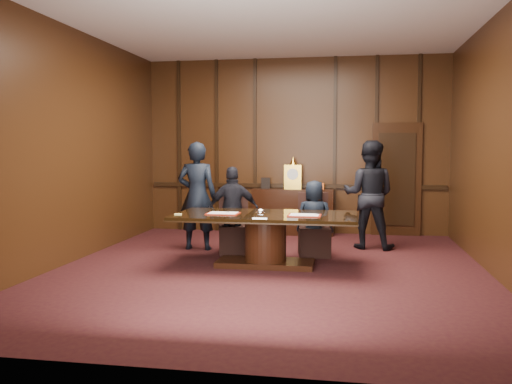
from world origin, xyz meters
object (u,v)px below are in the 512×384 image
signatory_left (233,210)px  witness_left (197,196)px  conference_table (266,231)px  signatory_right (314,219)px  witness_right (369,195)px  sideboard (293,210)px

signatory_left → witness_left: bearing=-37.8°
conference_table → witness_left: size_ratio=1.44×
conference_table → witness_left: 1.77m
signatory_right → witness_right: 1.29m
witness_right → signatory_right: bearing=56.3°
conference_table → witness_left: bearing=140.7°
signatory_right → witness_right: bearing=-129.0°
sideboard → witness_left: size_ratio=0.88×
conference_table → signatory_right: size_ratio=2.17×
witness_left → sideboard: bearing=-129.3°
signatory_left → witness_left: (-0.68, 0.29, 0.20)m
witness_left → signatory_right: bearing=169.2°
conference_table → witness_right: witness_right is taller
signatory_left → signatory_right: signatory_left is taller
signatory_right → witness_left: size_ratio=0.67×
signatory_left → witness_right: 2.36m
conference_table → signatory_right: signatory_right is taller
signatory_left → signatory_right: (1.30, 0.00, -0.10)m
sideboard → conference_table: bearing=-91.7°
sideboard → witness_right: (1.43, -1.29, 0.43)m
sideboard → signatory_left: bearing=-108.7°
witness_left → witness_right: witness_right is taller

